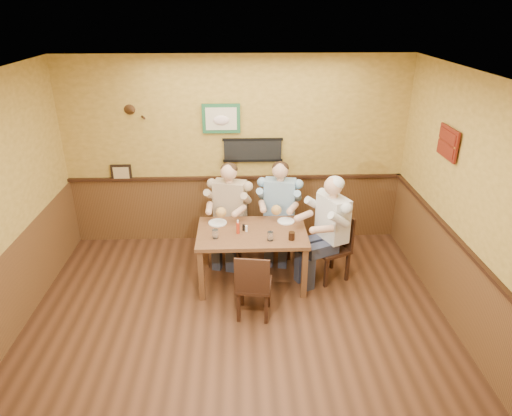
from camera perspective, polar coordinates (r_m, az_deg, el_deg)
The scene contains 17 objects.
room at distance 4.49m, azimuth -0.96°, elevation 1.44°, with size 5.02×5.03×2.81m.
dining_table at distance 5.89m, azimuth -0.51°, elevation -3.72°, with size 1.40×0.90×0.75m.
chair_back_left at distance 6.58m, azimuth -3.17°, elevation -2.54°, with size 0.42×0.42×0.91m, color #311B0F, non-canonical shape.
chair_back_right at distance 6.67m, azimuth 2.92°, elevation -2.22°, with size 0.41×0.41×0.90m, color #311B0F, non-canonical shape.
chair_right_end at distance 6.15m, azimuth 9.29°, elevation -4.90°, with size 0.42×0.42×0.92m, color #311B0F, non-canonical shape.
chair_near_side at distance 5.40m, azimuth -0.27°, elevation -9.39°, with size 0.40×0.40×0.87m, color #311B0F, non-canonical shape.
diner_tan_shirt at distance 6.50m, azimuth -3.21°, elevation -1.02°, with size 0.60×0.60×1.30m, color tan, non-canonical shape.
diner_blue_polo at distance 6.58m, azimuth 2.95°, elevation -0.72°, with size 0.59×0.59×1.28m, color #7FA3BF, non-canonical shape.
diner_white_elder at distance 6.05m, azimuth 9.42°, elevation -3.27°, with size 0.61×0.61×1.31m, color silver, non-canonical shape.
water_glass_left at distance 5.68m, azimuth -5.13°, elevation -3.24°, with size 0.08×0.08×0.12m, color white.
water_glass_mid at distance 5.61m, azimuth 1.80°, elevation -3.53°, with size 0.08×0.08×0.11m, color silver.
cola_tumbler at distance 5.64m, azimuth 4.48°, elevation -3.49°, with size 0.08×0.08×0.10m, color black.
hot_sauce_bottle at distance 5.76m, azimuth -2.27°, elevation -2.44°, with size 0.04×0.04×0.17m, color #B22B13.
salt_shaker at distance 5.83m, azimuth -1.21°, elevation -2.59°, with size 0.03×0.03×0.08m, color white.
pepper_shaker at distance 5.86m, azimuth -1.55°, elevation -2.44°, with size 0.03×0.03×0.08m, color black.
plate_far_left at distance 6.07m, azimuth -4.82°, elevation -1.85°, with size 0.24×0.24×0.02m, color white.
plate_far_right at distance 6.11m, azimuth 3.76°, elevation -1.65°, with size 0.23×0.23×0.02m, color white.
Camera 1 is at (0.05, -3.96, 3.44)m, focal length 32.00 mm.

